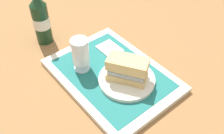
{
  "coord_description": "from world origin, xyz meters",
  "views": [
    {
      "loc": [
        -0.48,
        0.4,
        0.65
      ],
      "look_at": [
        0.0,
        0.0,
        0.05
      ],
      "focal_mm": 41.07,
      "sensor_mm": 36.0,
      "label": 1
    }
  ],
  "objects_px": {
    "plate": "(127,80)",
    "beer_glass": "(80,54)",
    "sandwich": "(126,69)",
    "beer_bottle": "(41,19)"
  },
  "relations": [
    {
      "from": "plate",
      "to": "beer_glass",
      "type": "xyz_separation_m",
      "value": [
        0.15,
        0.08,
        0.06
      ]
    },
    {
      "from": "plate",
      "to": "sandwich",
      "type": "relative_size",
      "value": 1.32
    },
    {
      "from": "plate",
      "to": "beer_glass",
      "type": "height_order",
      "value": "beer_glass"
    },
    {
      "from": "plate",
      "to": "beer_bottle",
      "type": "relative_size",
      "value": 0.71
    },
    {
      "from": "beer_bottle",
      "to": "sandwich",
      "type": "bearing_deg",
      "value": -167.17
    },
    {
      "from": "beer_glass",
      "to": "beer_bottle",
      "type": "height_order",
      "value": "beer_bottle"
    },
    {
      "from": "plate",
      "to": "beer_glass",
      "type": "bearing_deg",
      "value": 28.77
    },
    {
      "from": "sandwich",
      "to": "beer_glass",
      "type": "xyz_separation_m",
      "value": [
        0.14,
        0.08,
        0.01
      ]
    },
    {
      "from": "beer_glass",
      "to": "plate",
      "type": "bearing_deg",
      "value": -151.23
    },
    {
      "from": "plate",
      "to": "sandwich",
      "type": "distance_m",
      "value": 0.05
    }
  ]
}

